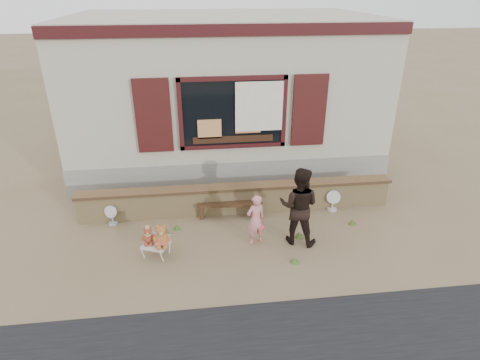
{
  "coord_description": "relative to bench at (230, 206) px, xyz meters",
  "views": [
    {
      "loc": [
        -0.92,
        -6.94,
        4.74
      ],
      "look_at": [
        0.0,
        0.6,
        1.0
      ],
      "focal_mm": 30.0,
      "sensor_mm": 36.0,
      "label": 1
    }
  ],
  "objects": [
    {
      "name": "child",
      "position": [
        0.41,
        -1.07,
        0.27
      ],
      "size": [
        0.45,
        0.37,
        1.08
      ],
      "primitive_type": "imported",
      "rotation": [
        0.0,
        0.0,
        3.45
      ],
      "color": "pink",
      "rests_on": "ground"
    },
    {
      "name": "fan_left",
      "position": [
        -2.58,
        0.0,
        -0.04
      ],
      "size": [
        0.3,
        0.19,
        0.46
      ],
      "rotation": [
        0.0,
        0.0,
        -0.39
      ],
      "color": "silver",
      "rests_on": "ground"
    },
    {
      "name": "grass_tufts",
      "position": [
        0.18,
        -0.88,
        -0.2
      ],
      "size": [
        4.19,
        1.57,
        0.15
      ],
      "color": "#425B24",
      "rests_on": "ground"
    },
    {
      "name": "ground",
      "position": [
        0.2,
        -0.8,
        -0.27
      ],
      "size": [
        80.0,
        80.0,
        0.0
      ],
      "primitive_type": "plane",
      "color": "brown",
      "rests_on": "ground"
    },
    {
      "name": "bench",
      "position": [
        0.0,
        0.0,
        0.0
      ],
      "size": [
        1.46,
        0.43,
        0.37
      ],
      "rotation": [
        0.0,
        0.0,
        -0.09
      ],
      "color": "#332012",
      "rests_on": "ground"
    },
    {
      "name": "fan_right",
      "position": [
        2.38,
        0.0,
        -0.01
      ],
      "size": [
        0.33,
        0.22,
        0.51
      ],
      "rotation": [
        0.0,
        0.0,
        -0.28
      ],
      "color": "silver",
      "rests_on": "ground"
    },
    {
      "name": "brick_wall",
      "position": [
        0.2,
        0.2,
        0.07
      ],
      "size": [
        7.1,
        0.36,
        0.67
      ],
      "color": "tan",
      "rests_on": "ground"
    },
    {
      "name": "teddy_bear_left",
      "position": [
        -1.68,
        -1.23,
        0.2
      ],
      "size": [
        0.33,
        0.31,
        0.36
      ],
      "primitive_type": null,
      "rotation": [
        0.0,
        0.0,
        -0.39
      ],
      "color": "brown",
      "rests_on": "folding_chair"
    },
    {
      "name": "teddy_bear_right",
      "position": [
        -1.42,
        -1.34,
        0.24
      ],
      "size": [
        0.42,
        0.39,
        0.45
      ],
      "primitive_type": null,
      "rotation": [
        0.0,
        0.0,
        -0.39
      ],
      "color": "brown",
      "rests_on": "folding_chair"
    },
    {
      "name": "shopfront",
      "position": [
        0.2,
        3.69,
        1.73
      ],
      "size": [
        8.04,
        5.13,
        4.0
      ],
      "color": "#A79F87",
      "rests_on": "ground"
    },
    {
      "name": "adult",
      "position": [
        1.25,
        -1.12,
        0.55
      ],
      "size": [
        0.97,
        0.89,
        1.63
      ],
      "primitive_type": "imported",
      "rotation": [
        0.0,
        0.0,
        2.72
      ],
      "color": "black",
      "rests_on": "ground"
    },
    {
      "name": "folding_chair",
      "position": [
        -1.55,
        -1.29,
        -0.01
      ],
      "size": [
        0.58,
        0.55,
        0.28
      ],
      "rotation": [
        0.0,
        0.0,
        -0.39
      ],
      "color": "beige",
      "rests_on": "ground"
    }
  ]
}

